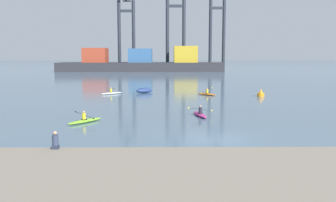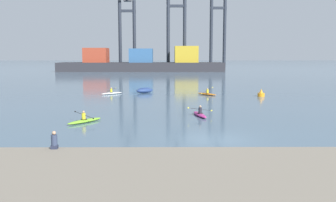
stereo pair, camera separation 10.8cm
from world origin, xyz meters
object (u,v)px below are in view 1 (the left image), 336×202
(kayak_lime, at_px, (85,120))
(container_barge, at_px, (141,63))
(channel_buoy, at_px, (261,94))
(gantry_crane_east_mid, at_px, (217,20))
(kayak_white, at_px, (112,93))
(kayak_orange, at_px, (207,94))
(gantry_crane_west_mid, at_px, (176,20))
(seated_onlooker, at_px, (55,141))
(capsized_dinghy, at_px, (144,91))
(gantry_crane_west, at_px, (126,22))
(kayak_magenta, at_px, (200,114))

(kayak_lime, bearing_deg, container_barge, 90.99)
(channel_buoy, bearing_deg, kayak_lime, -135.17)
(gantry_crane_east_mid, relative_size, channel_buoy, 38.52)
(kayak_white, distance_m, kayak_orange, 12.98)
(gantry_crane_west_mid, distance_m, kayak_orange, 83.76)
(kayak_orange, relative_size, seated_onlooker, 3.39)
(gantry_crane_west_mid, distance_m, gantry_crane_east_mid, 17.63)
(gantry_crane_west_mid, bearing_deg, channel_buoy, -84.15)
(gantry_crane_west_mid, xyz_separation_m, gantry_crane_east_mid, (15.73, 7.95, 0.58))
(gantry_crane_west_mid, bearing_deg, capsized_dinghy, -94.87)
(kayak_white, bearing_deg, gantry_crane_west, 94.50)
(kayak_magenta, relative_size, kayak_orange, 1.14)
(kayak_lime, bearing_deg, channel_buoy, 44.83)
(kayak_white, bearing_deg, kayak_lime, -87.32)
(gantry_crane_west_mid, xyz_separation_m, capsized_dinghy, (-6.74, -79.11, -17.35))
(container_barge, height_order, kayak_magenta, container_barge)
(gantry_crane_west, bearing_deg, kayak_white, -85.50)
(container_barge, relative_size, kayak_white, 19.17)
(kayak_magenta, bearing_deg, capsized_dinghy, 106.53)
(kayak_orange, bearing_deg, container_barge, 100.19)
(gantry_crane_west, distance_m, gantry_crane_east_mid, 33.76)
(capsized_dinghy, bearing_deg, kayak_white, -160.12)
(kayak_white, height_order, kayak_orange, kayak_orange)
(kayak_magenta, relative_size, kayak_lime, 1.11)
(gantry_crane_west, xyz_separation_m, seated_onlooker, (8.68, -118.38, -16.42))
(kayak_white, xyz_separation_m, kayak_magenta, (10.38, -18.52, 0.00))
(kayak_orange, distance_m, seated_onlooker, 33.14)
(gantry_crane_east_mid, xyz_separation_m, kayak_orange, (-13.95, -89.83, -18.10))
(kayak_magenta, distance_m, kayak_orange, 17.53)
(gantry_crane_west, xyz_separation_m, kayak_magenta, (17.14, -104.47, -17.31))
(channel_buoy, bearing_deg, capsized_dinghy, 163.37)
(kayak_magenta, bearing_deg, kayak_white, 119.26)
(capsized_dinghy, height_order, kayak_magenta, kayak_magenta)
(container_barge, bearing_deg, seated_onlooker, -88.62)
(seated_onlooker, bearing_deg, kayak_lime, 94.78)
(capsized_dinghy, distance_m, kayak_magenta, 20.98)
(gantry_crane_west_mid, bearing_deg, gantry_crane_east_mid, 26.80)
(container_barge, height_order, gantry_crane_east_mid, gantry_crane_east_mid)
(channel_buoy, xyz_separation_m, kayak_orange, (-6.80, 1.80, -0.19))
(gantry_crane_east_mid, height_order, kayak_orange, gantry_crane_east_mid)
(container_barge, relative_size, kayak_orange, 18.13)
(capsized_dinghy, relative_size, kayak_magenta, 0.80)
(gantry_crane_east_mid, xyz_separation_m, kayak_white, (-26.88, -88.65, -18.10))
(gantry_crane_west, xyz_separation_m, kayak_orange, (19.69, -87.13, -17.31))
(kayak_magenta, xyz_separation_m, kayak_orange, (2.55, 17.35, -0.00))
(container_barge, bearing_deg, kayak_lime, -89.01)
(kayak_orange, bearing_deg, gantry_crane_west_mid, 91.25)
(channel_buoy, bearing_deg, gantry_crane_west, 106.59)
(kayak_magenta, bearing_deg, kayak_lime, -161.89)
(gantry_crane_east_mid, bearing_deg, kayak_lime, -103.21)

